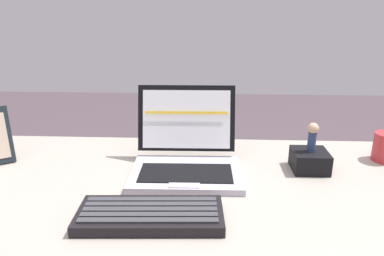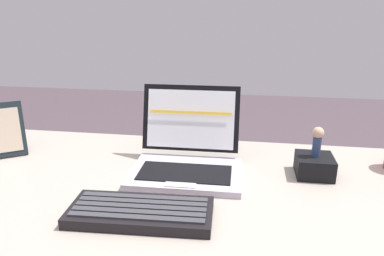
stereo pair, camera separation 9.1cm
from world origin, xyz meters
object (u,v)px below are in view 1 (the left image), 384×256
Objects in this scene: figurine at (312,135)px; laptop_front at (185,156)px; external_keyboard at (150,215)px; figurine_stand at (310,161)px.

laptop_front is at bearing -175.84° from figurine.
figurine_stand is (0.39, 0.26, 0.01)m from external_keyboard.
figurine is (0.00, 0.00, 0.07)m from figurine_stand.
external_keyboard is at bearing -146.22° from figurine_stand.
external_keyboard is (-0.06, -0.24, -0.03)m from laptop_front.
laptop_front reaches higher than figurine_stand.
figurine is (0.39, 0.26, 0.09)m from external_keyboard.
figurine is at bearing 33.78° from external_keyboard.
figurine_stand is at bearing 4.16° from laptop_front.
laptop_front is 0.34m from figurine.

